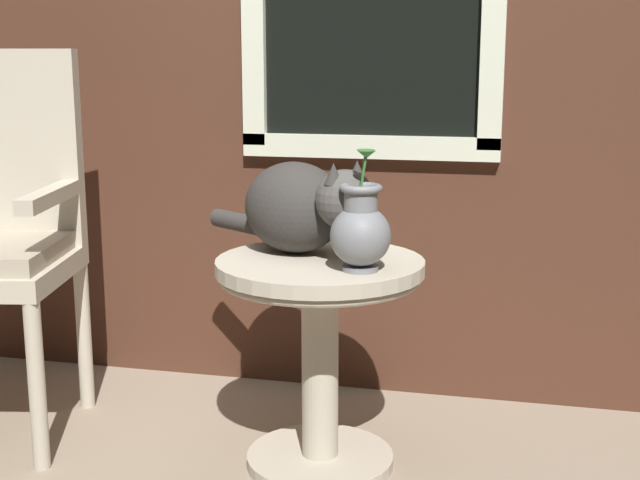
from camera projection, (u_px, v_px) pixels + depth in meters
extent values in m
plane|color=gray|center=(197.00, 474.00, 2.25)|extent=(6.00, 6.00, 0.00)
cube|color=beige|center=(369.00, 147.00, 2.65)|extent=(0.79, 0.03, 0.07)
cylinder|color=#B2A893|center=(320.00, 459.00, 2.30)|extent=(0.39, 0.39, 0.03)
cylinder|color=#B2A893|center=(320.00, 365.00, 2.25)|extent=(0.10, 0.10, 0.49)
cylinder|color=#B2A893|center=(320.00, 266.00, 2.19)|extent=(0.53, 0.53, 0.03)
torus|color=#B2A893|center=(320.00, 277.00, 2.20)|extent=(0.51, 0.51, 0.02)
cylinder|color=#B2A893|center=(37.00, 386.00, 2.24)|extent=(0.04, 0.04, 0.45)
cylinder|color=#B2A893|center=(84.00, 336.00, 2.65)|extent=(0.04, 0.04, 0.45)
cube|color=#B2A893|center=(51.00, 196.00, 2.35)|extent=(0.13, 0.42, 0.04)
ellipsoid|color=#33302D|center=(295.00, 207.00, 2.26)|extent=(0.37, 0.35, 0.24)
sphere|color=#494643|center=(345.00, 200.00, 2.12)|extent=(0.15, 0.15, 0.15)
cone|color=#33302D|center=(333.00, 174.00, 2.08)|extent=(0.05, 0.05, 0.05)
cone|color=#33302D|center=(357.00, 171.00, 2.13)|extent=(0.05, 0.05, 0.05)
cylinder|color=#33302D|center=(246.00, 224.00, 2.41)|extent=(0.25, 0.18, 0.05)
cylinder|color=slate|center=(360.00, 268.00, 2.07)|extent=(0.09, 0.09, 0.01)
ellipsoid|color=slate|center=(360.00, 236.00, 2.06)|extent=(0.15, 0.15, 0.15)
cylinder|color=slate|center=(361.00, 201.00, 2.04)|extent=(0.08, 0.08, 0.06)
torus|color=slate|center=(361.00, 188.00, 2.03)|extent=(0.10, 0.10, 0.02)
cylinder|color=#387533|center=(364.00, 171.00, 2.02)|extent=(0.02, 0.01, 0.08)
cone|color=#387533|center=(366.00, 154.00, 2.01)|extent=(0.04, 0.04, 0.02)
cylinder|color=#387533|center=(363.00, 171.00, 2.03)|extent=(0.01, 0.02, 0.08)
cone|color=#387533|center=(366.00, 153.00, 2.03)|extent=(0.04, 0.04, 0.02)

